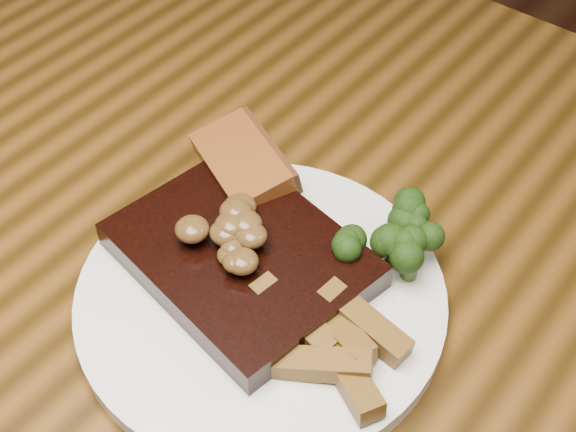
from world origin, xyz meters
name	(u,v)px	position (x,y,z in m)	size (l,w,h in m)	color
dining_table	(281,317)	(0.00, 0.00, 0.66)	(1.60, 0.90, 0.75)	#513110
plate	(261,299)	(0.02, -0.05, 0.76)	(0.29, 0.29, 0.01)	white
steak	(241,257)	(-0.01, -0.04, 0.78)	(0.19, 0.15, 0.03)	black
steak_bone	(185,313)	(-0.01, -0.10, 0.77)	(0.15, 0.01, 0.02)	beige
mushroom_pile	(233,236)	(-0.01, -0.05, 0.80)	(0.07, 0.07, 0.03)	#4F3919
garlic_bread	(243,179)	(-0.07, 0.03, 0.77)	(0.10, 0.05, 0.02)	brown
potato_wedges	(318,326)	(0.08, -0.05, 0.77)	(0.10, 0.10, 0.02)	brown
broccoli_cluster	(374,239)	(0.07, 0.04, 0.78)	(0.08, 0.08, 0.04)	#1B330B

